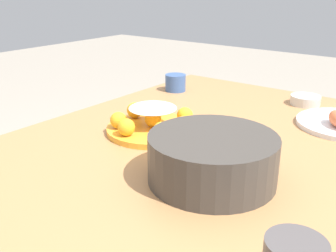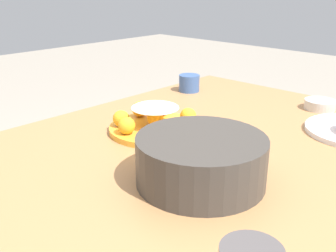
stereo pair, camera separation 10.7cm
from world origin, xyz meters
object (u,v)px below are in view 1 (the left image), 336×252
Objects in this scene: dining_table at (184,181)px; cup_near at (175,83)px; serving_bowl at (212,157)px; sauce_bowl at (305,100)px; cake_plate at (153,123)px.

dining_table is 0.59m from cup_near.
sauce_bowl is at bearing -177.43° from serving_bowl.
serving_bowl is 0.68m from sauce_bowl.
cup_near is (-0.55, -0.50, -0.02)m from serving_bowl.
cup_near reaches higher than dining_table.
dining_table is 17.83× the size of cup_near.
sauce_bowl is (-0.53, 0.26, -0.01)m from cake_plate.
dining_table is 0.60m from sauce_bowl.
cake_plate reaches higher than dining_table.
cup_near is at bearing -141.22° from dining_table.
serving_bowl is at bearing 42.48° from cup_near.
cake_plate is 3.33× the size of cup_near.
cake_plate is at bearing 28.11° from cup_near.
cake_plate is at bearing -117.06° from serving_bowl.
sauce_bowl is 0.49m from cup_near.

